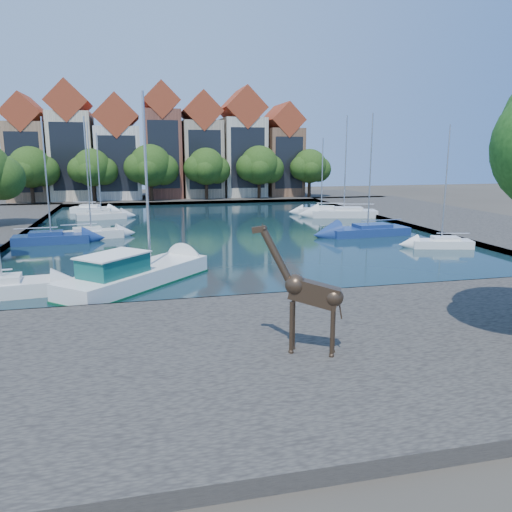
{
  "coord_description": "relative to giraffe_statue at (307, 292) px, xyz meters",
  "views": [
    {
      "loc": [
        -7.91,
        -23.33,
        7.44
      ],
      "look_at": [
        -2.88,
        -2.0,
        2.84
      ],
      "focal_mm": 35.0,
      "sensor_mm": 36.0,
      "label": 1
    }
  ],
  "objects": [
    {
      "name": "townhouse_west_end",
      "position": [
        -20.61,
        63.62,
        4.66
      ],
      "size": [
        5.44,
        9.18,
        14.93
      ],
      "color": "#947050",
      "rests_on": "far_quay"
    },
    {
      "name": "far_quay",
      "position": [
        2.39,
        63.63,
        -2.44
      ],
      "size": [
        60.0,
        16.0,
        0.5
      ],
      "primitive_type": "cube",
      "color": "#46433C",
      "rests_on": "ground"
    },
    {
      "name": "sailboat_right_c",
      "position": [
        17.39,
        37.47,
        -2.0
      ],
      "size": [
        7.71,
        4.2,
        11.29
      ],
      "color": "silver",
      "rests_on": "water_basin"
    },
    {
      "name": "sailboat_right_d",
      "position": [
        15.71,
        40.32,
        -2.05
      ],
      "size": [
        5.7,
        3.34,
        8.97
      ],
      "color": "silver",
      "rests_on": "water_basin"
    },
    {
      "name": "townhouse_east_end",
      "position": [
        17.39,
        63.62,
        4.41
      ],
      "size": [
        5.44,
        9.18,
        14.43
      ],
      "color": "brown",
      "rests_on": "far_quay"
    },
    {
      "name": "townhouse_west_mid",
      "position": [
        -14.61,
        63.62,
        5.54
      ],
      "size": [
        5.94,
        9.18,
        16.79
      ],
      "color": "beige",
      "rests_on": "far_quay"
    },
    {
      "name": "sailboat_left_a",
      "position": [
        -12.61,
        11.63,
        -2.02
      ],
      "size": [
        6.02,
        2.63,
        11.05
      ],
      "color": "silver",
      "rests_on": "water_basin"
    },
    {
      "name": "townhouse_east_mid",
      "position": [
        10.89,
        63.62,
        5.41
      ],
      "size": [
        6.43,
        9.18,
        16.65
      ],
      "color": "beige",
      "rests_on": "far_quay"
    },
    {
      "name": "near_quay",
      "position": [
        2.39,
        0.63,
        -2.44
      ],
      "size": [
        50.0,
        14.0,
        0.5
      ],
      "primitive_type": "cube",
      "color": "#46433C",
      "rests_on": "ground"
    },
    {
      "name": "far_tree_west",
      "position": [
        -11.52,
        58.13,
        2.38
      ],
      "size": [
        6.76,
        5.2,
        7.36
      ],
      "color": "#332114",
      "rests_on": "far_quay"
    },
    {
      "name": "sailboat_left_e",
      "position": [
        -11.03,
        48.15,
        -2.02
      ],
      "size": [
        5.33,
        3.15,
        10.85
      ],
      "color": "white",
      "rests_on": "water_basin"
    },
    {
      "name": "right_quay",
      "position": [
        27.39,
        31.63,
        -2.44
      ],
      "size": [
        14.0,
        52.0,
        0.5
      ],
      "primitive_type": "cube",
      "color": "#46433C",
      "rests_on": "ground"
    },
    {
      "name": "sailboat_left_d",
      "position": [
        -9.61,
        41.94,
        -2.1
      ],
      "size": [
        5.55,
        2.81,
        9.32
      ],
      "color": "silver",
      "rests_on": "water_basin"
    },
    {
      "name": "far_tree_east",
      "position": [
        12.5,
        58.13,
        2.54
      ],
      "size": [
        7.54,
        5.8,
        7.84
      ],
      "color": "#332114",
      "rests_on": "far_quay"
    },
    {
      "name": "sailboat_right_b",
      "position": [
        14.39,
        25.04,
        -2.08
      ],
      "size": [
        7.5,
        3.09,
        10.59
      ],
      "color": "navy",
      "rests_on": "water_basin"
    },
    {
      "name": "water_basin",
      "position": [
        2.39,
        31.63,
        -2.65
      ],
      "size": [
        38.0,
        50.0,
        0.08
      ],
      "primitive_type": "cube",
      "color": "black",
      "rests_on": "ground"
    },
    {
      "name": "far_tree_far_east",
      "position": [
        20.48,
        58.13,
        2.38
      ],
      "size": [
        6.76,
        5.2,
        7.36
      ],
      "color": "#332114",
      "rests_on": "far_quay"
    },
    {
      "name": "ground",
      "position": [
        2.39,
        7.63,
        -2.69
      ],
      "size": [
        160.0,
        160.0,
        0.0
      ],
      "primitive_type": "plane",
      "color": "#38332B",
      "rests_on": "ground"
    },
    {
      "name": "far_tree_far_west",
      "position": [
        -19.51,
        58.13,
        2.49
      ],
      "size": [
        7.28,
        5.6,
        7.68
      ],
      "color": "#332114",
      "rests_on": "far_quay"
    },
    {
      "name": "far_tree_mid_east",
      "position": [
        4.49,
        58.13,
        2.43
      ],
      "size": [
        7.02,
        5.4,
        7.52
      ],
      "color": "#332114",
      "rests_on": "far_quay"
    },
    {
      "name": "townhouse_center",
      "position": [
        -1.61,
        63.62,
        5.67
      ],
      "size": [
        5.44,
        9.18,
        16.93
      ],
      "color": "brown",
      "rests_on": "far_quay"
    },
    {
      "name": "giraffe_statue",
      "position": [
        0.0,
        0.0,
        0.0
      ],
      "size": [
        2.92,
        1.7,
        4.47
      ],
      "color": "#3D2D1E",
      "rests_on": "near_quay"
    },
    {
      "name": "townhouse_east_inner",
      "position": [
        4.39,
        63.62,
        5.04
      ],
      "size": [
        5.94,
        9.18,
        15.79
      ],
      "color": "tan",
      "rests_on": "far_quay"
    },
    {
      "name": "townhouse_west_inner",
      "position": [
        -8.11,
        63.62,
        4.65
      ],
      "size": [
        6.43,
        9.18,
        15.15
      ],
      "color": "silver",
      "rests_on": "far_quay"
    },
    {
      "name": "sailboat_left_c",
      "position": [
        -9.61,
        29.02,
        -2.06
      ],
      "size": [
        5.5,
        2.87,
        10.24
      ],
      "color": "silver",
      "rests_on": "water_basin"
    },
    {
      "name": "sailboat_left_b",
      "position": [
        -12.61,
        27.3,
        -2.07
      ],
      "size": [
        6.03,
        2.53,
        10.05
      ],
      "color": "navy",
      "rests_on": "water_basin"
    },
    {
      "name": "motorsailer",
      "position": [
        -6.03,
        11.85,
        -1.8
      ],
      "size": [
        8.55,
        8.84,
        10.56
      ],
      "color": "white",
      "rests_on": "water_basin"
    },
    {
      "name": "far_tree_mid_west",
      "position": [
        -3.5,
        58.13,
        2.6
      ],
      "size": [
        7.8,
        6.0,
        8.0
      ],
      "color": "#332114",
      "rests_on": "far_quay"
    },
    {
      "name": "sailboat_right_a",
      "position": [
        17.39,
        18.27,
        -2.12
      ],
      "size": [
        4.86,
        2.74,
        9.35
      ],
      "color": "white",
      "rests_on": "water_basin"
    }
  ]
}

